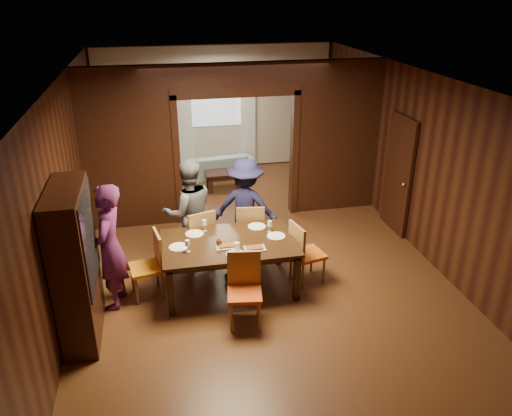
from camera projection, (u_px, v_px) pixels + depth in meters
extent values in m
plane|color=#573518|center=(254.00, 256.00, 8.29)|extent=(9.00, 9.00, 0.00)
cube|color=silver|center=(254.00, 78.00, 7.09)|extent=(5.50, 9.00, 0.02)
cube|color=black|center=(216.00, 108.00, 11.70)|extent=(5.50, 0.02, 2.90)
cube|color=black|center=(67.00, 187.00, 7.18)|extent=(0.02, 9.00, 2.90)
cube|color=black|center=(418.00, 162.00, 8.20)|extent=(0.02, 9.00, 2.90)
cube|color=black|center=(130.00, 164.00, 8.86)|extent=(1.65, 0.15, 2.40)
cube|color=black|center=(336.00, 150.00, 9.58)|extent=(1.65, 0.15, 2.40)
cube|color=black|center=(236.00, 77.00, 8.62)|extent=(5.50, 0.15, 0.50)
cube|color=beige|center=(216.00, 109.00, 11.68)|extent=(5.40, 0.04, 2.85)
imported|color=#561D53|center=(110.00, 247.00, 6.69)|extent=(0.55, 0.72, 1.79)
imported|color=#54545B|center=(189.00, 212.00, 7.80)|extent=(0.94, 0.79, 1.72)
imported|color=#161638|center=(246.00, 207.00, 8.10)|extent=(1.21, 0.97, 1.63)
imported|color=#97BEC6|center=(215.00, 165.00, 11.58)|extent=(1.92, 0.92, 0.54)
imported|color=black|center=(235.00, 235.00, 7.22)|extent=(0.34, 0.34, 0.08)
cube|color=black|center=(229.00, 265.00, 7.28)|extent=(1.91, 1.19, 0.76)
cube|color=black|center=(224.00, 180.00, 10.89)|extent=(0.80, 0.50, 0.40)
cube|color=black|center=(75.00, 265.00, 6.07)|extent=(0.40, 1.20, 2.00)
cube|color=black|center=(398.00, 174.00, 8.80)|extent=(0.06, 0.90, 2.10)
cube|color=silver|center=(216.00, 98.00, 11.55)|extent=(1.20, 0.03, 1.30)
cube|color=white|center=(185.00, 119.00, 11.56)|extent=(0.35, 0.06, 2.40)
cube|color=white|center=(248.00, 116.00, 11.84)|extent=(0.35, 0.06, 2.40)
cylinder|color=white|center=(179.00, 247.00, 6.97)|extent=(0.27, 0.27, 0.01)
cylinder|color=silver|center=(195.00, 234.00, 7.34)|extent=(0.27, 0.27, 0.01)
cylinder|color=white|center=(257.00, 226.00, 7.56)|extent=(0.27, 0.27, 0.01)
cylinder|color=silver|center=(276.00, 236.00, 7.27)|extent=(0.27, 0.27, 0.01)
cylinder|color=silver|center=(236.00, 254.00, 6.78)|extent=(0.27, 0.27, 0.01)
cube|color=gray|center=(227.00, 246.00, 6.97)|extent=(0.30, 0.20, 0.04)
cube|color=gray|center=(255.00, 248.00, 6.92)|extent=(0.30, 0.20, 0.04)
cylinder|color=white|center=(237.00, 247.00, 6.83)|extent=(0.07, 0.07, 0.14)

